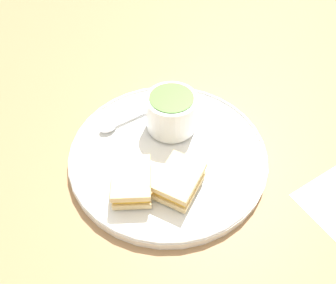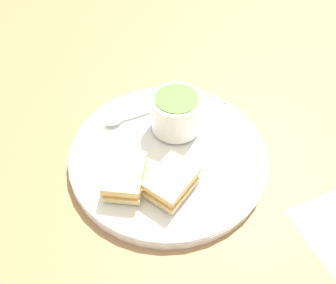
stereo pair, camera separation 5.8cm
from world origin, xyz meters
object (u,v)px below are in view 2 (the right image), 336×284
at_px(sandwich_half_near, 125,176).
at_px(sandwich_half_far, 172,182).
at_px(spoon, 117,120).
at_px(soup_bowl, 176,112).

height_order(sandwich_half_near, sandwich_half_far, same).
distance_m(spoon, sandwich_half_near, 0.15).
xyz_separation_m(spoon, sandwich_half_far, (0.15, 0.11, 0.01)).
height_order(spoon, sandwich_half_far, sandwich_half_far).
relative_size(soup_bowl, sandwich_half_near, 1.09).
bearing_deg(sandwich_half_far, sandwich_half_near, -96.07).
height_order(soup_bowl, sandwich_half_near, soup_bowl).
bearing_deg(sandwich_half_near, spoon, -166.60).
relative_size(soup_bowl, spoon, 0.94).
distance_m(spoon, sandwich_half_far, 0.19).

